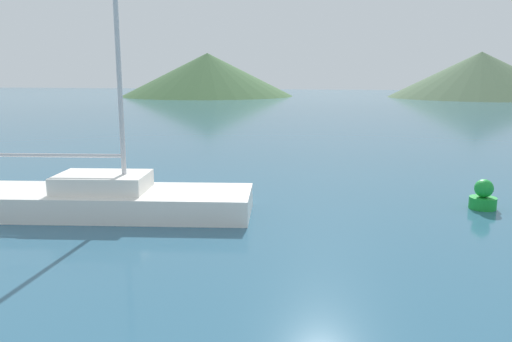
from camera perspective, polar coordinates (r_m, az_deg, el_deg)
name	(u,v)px	position (r m, az deg, el deg)	size (l,w,h in m)	color
sailboat_inner	(104,196)	(13.37, -16.99, -2.80)	(7.77, 3.24, 11.57)	white
buoy_marker	(483,197)	(14.63, 24.54, -2.68)	(0.70, 0.70, 0.80)	green
hill_west	(208,75)	(83.13, -5.55, 10.91)	(27.87, 27.87, 6.90)	#3D6038
hill_central	(480,75)	(84.15, 24.24, 10.00)	(27.05, 27.05, 6.86)	#4C6647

